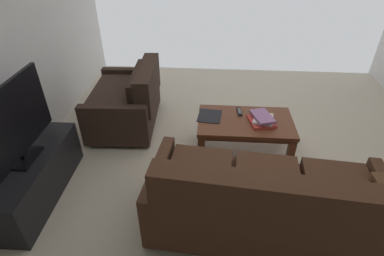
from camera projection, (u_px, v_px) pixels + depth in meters
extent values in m
cube|color=beige|center=(245.00, 170.00, 3.21)|extent=(4.82, 5.36, 0.01)
cylinder|color=black|center=(342.00, 205.00, 2.76)|extent=(0.05, 0.05, 0.06)
cylinder|color=black|center=(183.00, 186.00, 2.97)|extent=(0.05, 0.05, 0.06)
cylinder|color=black|center=(167.00, 246.00, 2.42)|extent=(0.05, 0.05, 0.06)
cube|color=#472B1C|center=(264.00, 208.00, 2.47)|extent=(1.72, 0.96, 0.36)
cube|color=#472B1C|center=(341.00, 195.00, 2.28)|extent=(0.58, 0.75, 0.10)
cube|color=#472B1C|center=(267.00, 186.00, 2.36)|extent=(0.58, 0.75, 0.10)
cube|color=#472B1C|center=(198.00, 178.00, 2.44)|extent=(0.58, 0.75, 0.10)
cube|color=#472B1C|center=(273.00, 209.00, 1.98)|extent=(1.66, 0.34, 0.50)
cube|color=#472B1C|center=(357.00, 207.00, 2.00)|extent=(0.51, 0.17, 0.36)
cube|color=#472B1C|center=(272.00, 197.00, 2.07)|extent=(0.51, 0.17, 0.36)
cube|color=#472B1C|center=(193.00, 187.00, 2.15)|extent=(0.51, 0.17, 0.36)
cube|color=#472B1C|center=(381.00, 217.00, 2.31)|extent=(0.18, 0.81, 0.52)
cube|color=#472B1C|center=(160.00, 189.00, 2.55)|extent=(0.18, 0.81, 0.52)
cylinder|color=black|center=(110.00, 107.00, 4.25)|extent=(0.05, 0.05, 0.06)
cylinder|color=black|center=(94.00, 139.00, 3.63)|extent=(0.05, 0.05, 0.06)
cylinder|color=black|center=(155.00, 107.00, 4.24)|extent=(0.05, 0.05, 0.06)
cylinder|color=black|center=(147.00, 139.00, 3.61)|extent=(0.05, 0.05, 0.06)
cube|color=#33231C|center=(125.00, 108.00, 3.82)|extent=(0.80, 0.95, 0.35)
cube|color=#33231C|center=(121.00, 93.00, 3.69)|extent=(0.71, 0.88, 0.10)
cube|color=#33231C|center=(148.00, 84.00, 3.62)|extent=(0.22, 0.92, 0.44)
cube|color=#33231C|center=(139.00, 84.00, 3.62)|extent=(0.16, 0.83, 0.31)
cube|color=#33231C|center=(132.00, 86.00, 4.20)|extent=(0.76, 0.13, 0.51)
cube|color=#33231C|center=(115.00, 126.00, 3.36)|extent=(0.76, 0.13, 0.51)
cube|color=brown|center=(245.00, 122.00, 3.20)|extent=(1.00, 0.60, 0.04)
cube|color=brown|center=(245.00, 125.00, 3.22)|extent=(0.92, 0.54, 0.05)
cube|color=brown|center=(281.00, 128.00, 3.51)|extent=(0.07, 0.07, 0.41)
cube|color=brown|center=(203.00, 125.00, 3.56)|extent=(0.07, 0.07, 0.41)
cube|color=brown|center=(290.00, 155.00, 3.09)|extent=(0.07, 0.07, 0.41)
cube|color=brown|center=(201.00, 152.00, 3.14)|extent=(0.07, 0.07, 0.41)
cylinder|color=brown|center=(364.00, 202.00, 2.47)|extent=(0.04, 0.04, 0.55)
cube|color=black|center=(33.00, 178.00, 2.79)|extent=(0.46, 1.20, 0.45)
cube|color=black|center=(20.00, 177.00, 2.79)|extent=(0.03, 1.02, 0.27)
cube|color=black|center=(23.00, 187.00, 2.68)|extent=(0.20, 0.24, 0.06)
cube|color=black|center=(25.00, 158.00, 2.66)|extent=(0.20, 0.32, 0.02)
cube|color=black|center=(23.00, 155.00, 2.63)|extent=(0.04, 0.06, 0.06)
cube|color=black|center=(11.00, 124.00, 2.45)|extent=(0.05, 1.08, 0.62)
cube|color=navy|center=(8.00, 123.00, 2.45)|extent=(0.02, 1.05, 0.59)
cube|color=#C63833|center=(261.00, 121.00, 3.15)|extent=(0.30, 0.32, 0.03)
cube|color=silver|center=(263.00, 119.00, 3.13)|extent=(0.24, 0.27, 0.03)
cube|color=#996699|center=(262.00, 117.00, 3.12)|extent=(0.25, 0.32, 0.03)
cube|color=black|center=(239.00, 112.00, 3.31)|extent=(0.06, 0.16, 0.02)
cube|color=#59595B|center=(239.00, 111.00, 3.31)|extent=(0.04, 0.11, 0.00)
cube|color=black|center=(210.00, 116.00, 3.25)|extent=(0.27, 0.30, 0.01)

